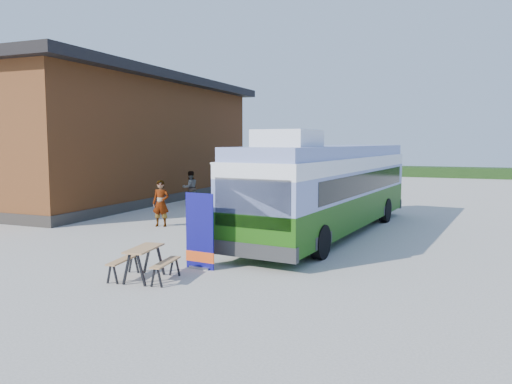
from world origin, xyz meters
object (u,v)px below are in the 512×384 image
at_px(bus, 330,185).
at_px(slurry_tanker, 291,178).
at_px(banner, 200,238).
at_px(person_b, 190,188).
at_px(picnic_table, 144,256).
at_px(person_a, 161,203).

relative_size(bus, slurry_tanker, 2.19).
bearing_deg(banner, person_b, 126.84).
bearing_deg(person_b, bus, 97.67).
relative_size(picnic_table, person_a, 0.84).
distance_m(banner, picnic_table, 1.74).
distance_m(picnic_table, person_a, 8.25).
bearing_deg(banner, picnic_table, -111.54).
height_order(person_a, slurry_tanker, slurry_tanker).
relative_size(banner, picnic_table, 1.31).
bearing_deg(person_b, slurry_tanker, 167.77).
bearing_deg(person_b, picnic_table, 65.13).
height_order(bus, slurry_tanker, bus).
xyz_separation_m(banner, slurry_tanker, (-2.69, 16.54, 0.47)).
bearing_deg(person_a, bus, -3.79).
bearing_deg(bus, slurry_tanker, 122.42).
xyz_separation_m(banner, person_b, (-7.52, 12.80, 0.07)).
relative_size(banner, slurry_tanker, 0.36).
height_order(banner, slurry_tanker, slurry_tanker).
distance_m(person_a, slurry_tanker, 11.12).
distance_m(person_b, slurry_tanker, 6.12).
relative_size(person_a, slurry_tanker, 0.33).
xyz_separation_m(picnic_table, person_a, (-4.08, 7.17, 0.35)).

